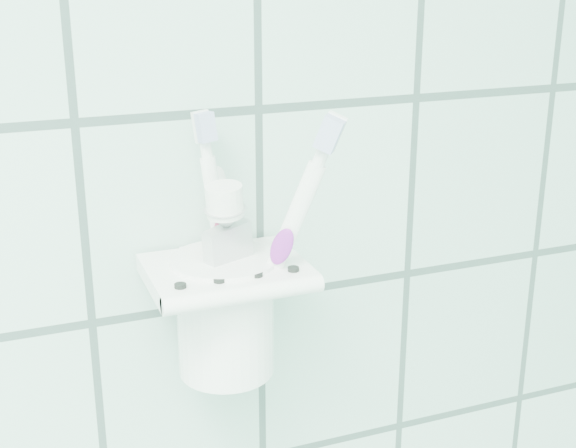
# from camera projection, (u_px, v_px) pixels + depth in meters

# --- Properties ---
(holder_bracket) EXTENTS (0.12, 0.10, 0.04)m
(holder_bracket) POSITION_uv_depth(u_px,v_px,m) (225.00, 273.00, 0.59)
(holder_bracket) COLOR white
(holder_bracket) RESTS_ON wall_back
(cup) EXTENTS (0.08, 0.08, 0.09)m
(cup) POSITION_uv_depth(u_px,v_px,m) (225.00, 310.00, 0.61)
(cup) COLOR white
(cup) RESTS_ON holder_bracket
(toothbrush_pink) EXTENTS (0.03, 0.03, 0.19)m
(toothbrush_pink) POSITION_uv_depth(u_px,v_px,m) (235.00, 236.00, 0.60)
(toothbrush_pink) COLOR white
(toothbrush_pink) RESTS_ON cup
(toothbrush_blue) EXTENTS (0.02, 0.06, 0.20)m
(toothbrush_blue) POSITION_uv_depth(u_px,v_px,m) (240.00, 231.00, 0.60)
(toothbrush_blue) COLOR white
(toothbrush_blue) RESTS_ON cup
(toothbrush_orange) EXTENTS (0.07, 0.06, 0.21)m
(toothbrush_orange) POSITION_uv_depth(u_px,v_px,m) (233.00, 231.00, 0.59)
(toothbrush_orange) COLOR white
(toothbrush_orange) RESTS_ON cup
(toothpaste_tube) EXTENTS (0.05, 0.04, 0.15)m
(toothpaste_tube) POSITION_uv_depth(u_px,v_px,m) (234.00, 257.00, 0.60)
(toothpaste_tube) COLOR silver
(toothpaste_tube) RESTS_ON cup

